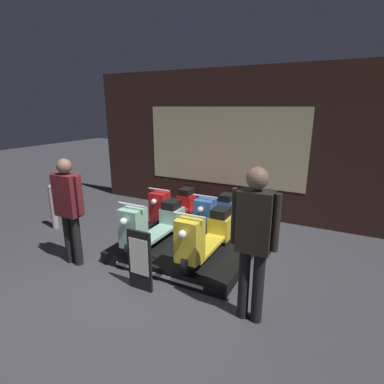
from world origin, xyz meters
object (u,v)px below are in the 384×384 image
scooter_display_left (154,224)px  street_bollard (53,207)px  scooter_backrow_1 (216,213)px  person_left_browsing (69,204)px  price_sign_board (140,261)px  scooter_backrow_0 (174,206)px  person_right_browsing (254,235)px  scooter_display_right (206,235)px

scooter_display_left → street_bollard: 2.44m
scooter_backrow_1 → street_bollard: bearing=-153.7°
person_left_browsing → price_sign_board: (1.37, -0.11, -0.55)m
price_sign_board → street_bollard: street_bollard is taller
scooter_display_left → scooter_backrow_0: size_ratio=1.00×
person_right_browsing → price_sign_board: bearing=-175.8°
scooter_backrow_0 → street_bollard: size_ratio=1.71×
person_right_browsing → street_bollard: (-4.33, 0.84, -0.60)m
scooter_display_right → street_bollard: size_ratio=1.71×
price_sign_board → scooter_backrow_1: bearing=87.6°
scooter_display_left → person_left_browsing: 1.36m
scooter_display_right → person_left_browsing: (-1.91, -0.85, 0.45)m
scooter_display_left → scooter_backrow_0: scooter_display_left is taller
person_right_browsing → price_sign_board: (-1.48, -0.11, -0.62)m
scooter_display_left → street_bollard: scooter_display_left is taller
scooter_backrow_0 → scooter_backrow_1: bearing=0.0°
scooter_backrow_1 → person_left_browsing: 2.80m
scooter_display_right → person_left_browsing: person_left_browsing is taller
scooter_backrow_0 → person_left_browsing: size_ratio=0.94×
scooter_display_left → scooter_backrow_0: bearing=108.3°
person_left_browsing → price_sign_board: size_ratio=1.96×
scooter_backrow_1 → scooter_display_right: bearing=-73.2°
person_left_browsing → street_bollard: size_ratio=1.82×
scooter_backrow_1 → person_left_browsing: (-1.47, -2.30, 0.64)m
scooter_display_right → person_left_browsing: 2.14m
scooter_backrow_0 → street_bollard: bearing=-143.4°
scooter_backrow_0 → scooter_backrow_1: same height
scooter_display_right → scooter_display_left: bearing=180.0°
scooter_display_left → scooter_backrow_1: bearing=70.7°
scooter_backrow_1 → person_right_browsing: person_right_browsing is taller
person_left_browsing → scooter_display_left: bearing=41.3°
price_sign_board → person_left_browsing: bearing=175.5°
scooter_backrow_0 → person_right_browsing: (2.37, -2.30, 0.72)m
scooter_backrow_1 → price_sign_board: bearing=-92.4°
price_sign_board → street_bollard: 3.00m
person_left_browsing → person_right_browsing: person_right_browsing is taller
scooter_display_left → price_sign_board: (0.41, -0.95, -0.10)m
person_left_browsing → street_bollard: 1.78m
scooter_display_left → price_sign_board: scooter_display_left is taller
person_right_browsing → street_bollard: bearing=169.0°
scooter_display_left → street_bollard: size_ratio=1.71×
scooter_backrow_0 → person_left_browsing: (-0.48, -2.30, 0.64)m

